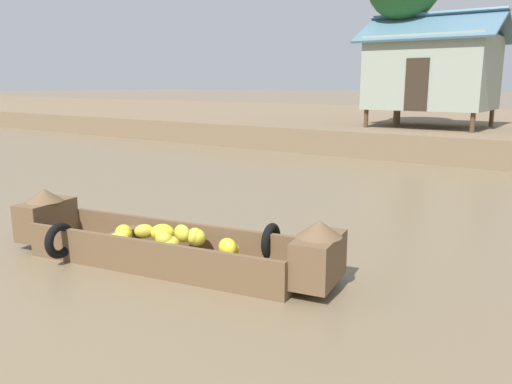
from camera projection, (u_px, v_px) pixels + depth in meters
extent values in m
plane|color=#726047|center=(295.00, 198.00, 11.60)|extent=(300.00, 300.00, 0.00)
cube|color=#756047|center=(471.00, 127.00, 24.78)|extent=(160.00, 20.00, 0.89)
cube|color=brown|center=(166.00, 260.00, 7.35)|extent=(4.18, 1.75, 0.12)
cube|color=brown|center=(184.00, 234.00, 7.74)|extent=(4.01, 0.78, 0.37)
cube|color=brown|center=(144.00, 254.00, 6.86)|extent=(4.01, 0.78, 0.37)
cube|color=brown|center=(319.00, 259.00, 6.35)|extent=(0.61, 0.98, 0.58)
cone|color=brown|center=(319.00, 228.00, 6.27)|extent=(0.65, 0.65, 0.20)
cube|color=brown|center=(46.00, 219.00, 8.21)|extent=(0.61, 0.98, 0.58)
cone|color=brown|center=(44.00, 195.00, 8.13)|extent=(0.65, 0.65, 0.20)
cube|color=brown|center=(117.00, 235.00, 7.65)|extent=(0.36, 0.98, 0.05)
torus|color=black|center=(271.00, 241.00, 7.28)|extent=(0.21, 0.53, 0.52)
torus|color=black|center=(60.00, 241.00, 7.31)|extent=(0.21, 0.53, 0.52)
ellipsoid|color=yellow|center=(124.00, 232.00, 7.47)|extent=(0.31, 0.32, 0.23)
ellipsoid|color=gold|center=(164.00, 240.00, 7.06)|extent=(0.29, 0.23, 0.25)
ellipsoid|color=yellow|center=(168.00, 243.00, 7.07)|extent=(0.41, 0.39, 0.22)
ellipsoid|color=yellow|center=(124.00, 234.00, 7.45)|extent=(0.37, 0.41, 0.18)
ellipsoid|color=yellow|center=(230.00, 249.00, 6.92)|extent=(0.29, 0.20, 0.18)
ellipsoid|color=yellow|center=(124.00, 234.00, 7.45)|extent=(0.36, 0.38, 0.20)
ellipsoid|color=yellow|center=(195.00, 236.00, 7.32)|extent=(0.29, 0.33, 0.25)
ellipsoid|color=yellow|center=(182.00, 233.00, 7.31)|extent=(0.34, 0.24, 0.25)
ellipsoid|color=yellow|center=(118.00, 240.00, 7.36)|extent=(0.39, 0.36, 0.20)
ellipsoid|color=gold|center=(144.00, 231.00, 7.44)|extent=(0.34, 0.32, 0.21)
ellipsoid|color=yellow|center=(228.00, 248.00, 6.83)|extent=(0.30, 0.24, 0.26)
ellipsoid|color=yellow|center=(230.00, 262.00, 6.55)|extent=(0.39, 0.41, 0.22)
ellipsoid|color=yellow|center=(162.00, 232.00, 7.36)|extent=(0.39, 0.39, 0.25)
ellipsoid|color=yellow|center=(196.00, 237.00, 7.33)|extent=(0.34, 0.30, 0.25)
cylinder|color=#4C3826|center=(366.00, 118.00, 19.32)|extent=(0.16, 0.16, 0.67)
cylinder|color=#4C3826|center=(473.00, 123.00, 17.21)|extent=(0.16, 0.16, 0.67)
cylinder|color=#4C3826|center=(395.00, 114.00, 21.79)|extent=(0.16, 0.16, 0.67)
cylinder|color=#4C3826|center=(492.00, 118.00, 19.68)|extent=(0.16, 0.16, 0.67)
cube|color=gray|center=(432.00, 73.00, 19.16)|extent=(4.17, 3.48, 2.61)
cube|color=#2D2319|center=(416.00, 85.00, 17.83)|extent=(0.80, 0.04, 1.80)
cube|color=slate|center=(428.00, 26.00, 18.13)|extent=(4.87, 2.22, 1.12)
cube|color=slate|center=(442.00, 30.00, 19.52)|extent=(4.87, 2.22, 1.12)
cylinder|color=brown|center=(400.00, 61.00, 19.75)|extent=(0.24, 0.24, 4.88)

